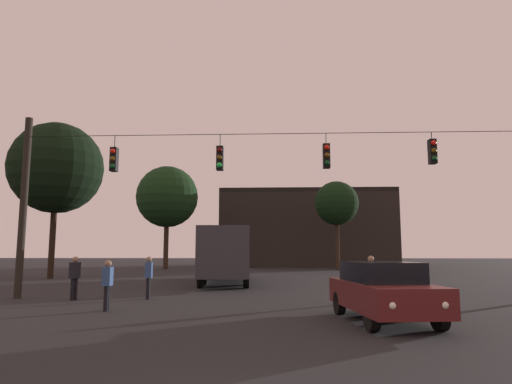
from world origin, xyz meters
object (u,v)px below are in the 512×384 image
at_px(pedestrian_crossing_right, 371,276).
at_px(city_bus, 226,250).
at_px(pedestrian_crossing_left, 149,275).
at_px(pedestrian_crossing_center, 107,283).
at_px(pedestrian_near_bus, 75,275).
at_px(tree_right_far, 336,204).
at_px(tree_behind_building, 57,168).
at_px(tree_left_silhouette, 167,197).
at_px(car_near_right, 383,290).

bearing_deg(pedestrian_crossing_right, city_bus, 122.92).
distance_m(city_bus, pedestrian_crossing_left, 9.47).
bearing_deg(pedestrian_crossing_center, pedestrian_crossing_right, 18.35).
bearing_deg(city_bus, pedestrian_near_bus, -115.55).
xyz_separation_m(pedestrian_crossing_left, pedestrian_crossing_right, (8.27, -0.55, 0.03)).
xyz_separation_m(pedestrian_crossing_right, tree_right_far, (2.35, 26.17, 5.35)).
bearing_deg(city_bus, tree_behind_building, 165.59).
bearing_deg(tree_behind_building, tree_left_silhouette, 76.38).
bearing_deg(tree_left_silhouette, pedestrian_crossing_center, -79.31).
distance_m(pedestrian_crossing_center, tree_left_silhouette, 32.58).
distance_m(pedestrian_near_bus, tree_left_silhouette, 29.35).
height_order(city_bus, tree_left_silhouette, tree_left_silhouette).
height_order(pedestrian_crossing_left, tree_behind_building, tree_behind_building).
relative_size(tree_behind_building, tree_right_far, 1.25).
height_order(pedestrian_near_bus, tree_behind_building, tree_behind_building).
bearing_deg(tree_right_far, car_near_right, -95.61).
bearing_deg(pedestrian_crossing_right, car_near_right, -98.32).
distance_m(car_near_right, pedestrian_crossing_left, 9.15).
bearing_deg(pedestrian_near_bus, tree_behind_building, 120.05).
bearing_deg(pedestrian_crossing_left, tree_behind_building, 129.23).
xyz_separation_m(city_bus, tree_right_far, (8.67, 16.40, 4.40)).
bearing_deg(pedestrian_crossing_left, pedestrian_crossing_center, -95.19).
bearing_deg(car_near_right, city_bus, 111.57).
height_order(city_bus, tree_right_far, tree_right_far).
bearing_deg(tree_behind_building, pedestrian_crossing_right, -35.06).
bearing_deg(tree_behind_building, pedestrian_crossing_left, -50.77).
bearing_deg(car_near_right, tree_behind_building, 135.41).
relative_size(pedestrian_crossing_right, tree_right_far, 0.19).
bearing_deg(pedestrian_crossing_right, tree_behind_building, 144.94).
distance_m(pedestrian_crossing_left, pedestrian_crossing_center, 3.41).
distance_m(pedestrian_crossing_left, tree_behind_building, 17.14).
distance_m(pedestrian_near_bus, tree_behind_building, 16.08).
bearing_deg(pedestrian_crossing_right, tree_right_far, 84.86).
xyz_separation_m(car_near_right, pedestrian_near_bus, (-10.27, 4.65, 0.10)).
height_order(pedestrian_crossing_center, tree_right_far, tree_right_far).
bearing_deg(tree_left_silhouette, tree_behind_building, -103.62).
distance_m(city_bus, tree_behind_building, 13.54).
distance_m(pedestrian_crossing_right, pedestrian_near_bus, 10.94).
xyz_separation_m(car_near_right, pedestrian_crossing_center, (-7.91, 1.70, 0.05)).
xyz_separation_m(city_bus, pedestrian_crossing_left, (-1.95, -9.21, -0.97)).
relative_size(car_near_right, tree_left_silhouette, 0.43).
bearing_deg(city_bus, tree_right_far, 62.13).
height_order(city_bus, tree_behind_building, tree_behind_building).
xyz_separation_m(pedestrian_crossing_left, tree_left_silhouette, (-6.23, 27.99, 6.38)).
xyz_separation_m(car_near_right, tree_left_silhouette, (-13.83, 33.08, 6.48)).
relative_size(pedestrian_crossing_right, tree_behind_building, 0.16).
bearing_deg(pedestrian_crossing_center, tree_right_far, 69.36).
bearing_deg(pedestrian_crossing_center, city_bus, 79.87).
relative_size(tree_left_silhouette, tree_right_far, 1.24).
relative_size(pedestrian_near_bus, tree_right_far, 0.19).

